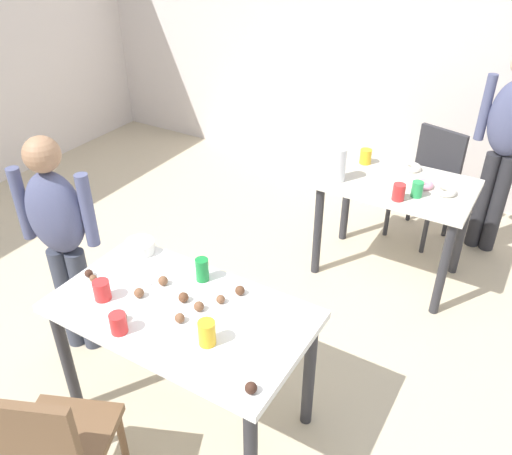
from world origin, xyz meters
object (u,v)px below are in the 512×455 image
at_px(dining_table_near, 182,326).
at_px(person_adult_far, 508,136).
at_px(pitcher_far, 338,164).
at_px(person_girl_near, 60,233).
at_px(chair_near_table, 52,446).
at_px(chair_far_table, 429,178).
at_px(soda_can, 202,270).
at_px(dining_table_far, 395,198).
at_px(mixing_bowl, 140,247).

distance_m(dining_table_near, person_adult_far, 2.69).
bearing_deg(dining_table_near, pitcher_far, 86.20).
bearing_deg(person_girl_near, pitcher_far, 56.05).
height_order(chair_near_table, chair_far_table, same).
bearing_deg(person_adult_far, chair_near_table, -109.56).
xyz_separation_m(person_girl_near, person_adult_far, (1.90, 2.38, 0.12)).
height_order(soda_can, pitcher_far, pitcher_far).
height_order(dining_table_far, person_girl_near, person_girl_near).
distance_m(chair_near_table, person_adult_far, 3.41).
relative_size(dining_table_near, person_girl_near, 0.88).
bearing_deg(person_girl_near, mixing_bowl, 20.85).
bearing_deg(pitcher_far, person_girl_near, -123.95).
xyz_separation_m(person_adult_far, pitcher_far, (-0.90, -0.90, -0.07)).
bearing_deg(mixing_bowl, person_girl_near, -159.15).
bearing_deg(chair_near_table, pitcher_far, 84.17).
distance_m(mixing_bowl, pitcher_far, 1.44).
distance_m(person_adult_far, soda_can, 2.48).
distance_m(dining_table_far, person_adult_far, 0.95).
xyz_separation_m(dining_table_near, pitcher_far, (0.10, 1.58, 0.22)).
height_order(chair_near_table, soda_can, soda_can).
bearing_deg(soda_can, pitcher_far, 83.89).
bearing_deg(dining_table_far, pitcher_far, -152.44).
relative_size(mixing_bowl, soda_can, 1.31).
xyz_separation_m(chair_near_table, chair_far_table, (0.67, 3.15, 0.00)).
height_order(chair_far_table, mixing_bowl, chair_far_table).
bearing_deg(pitcher_far, soda_can, -96.11).
height_order(chair_near_table, person_adult_far, person_adult_far).
bearing_deg(chair_near_table, dining_table_far, 76.51).
bearing_deg(person_girl_near, person_adult_far, 51.46).
bearing_deg(chair_far_table, person_adult_far, 4.40).
distance_m(chair_far_table, mixing_bowl, 2.42).
relative_size(dining_table_far, mixing_bowl, 6.25).
relative_size(dining_table_near, chair_near_table, 1.41).
height_order(dining_table_far, chair_near_table, chair_near_table).
height_order(person_girl_near, soda_can, person_girl_near).
bearing_deg(dining_table_near, dining_table_far, 75.22).
xyz_separation_m(soda_can, pitcher_far, (0.14, 1.34, 0.05)).
relative_size(mixing_bowl, pitcher_far, 0.69).
relative_size(chair_near_table, chair_far_table, 1.00).
relative_size(dining_table_near, pitcher_far, 5.30).
bearing_deg(pitcher_far, chair_near_table, -95.83).
distance_m(mixing_bowl, soda_can, 0.43).
xyz_separation_m(dining_table_far, chair_far_table, (0.07, 0.68, -0.13)).
xyz_separation_m(dining_table_near, mixing_bowl, (-0.47, 0.26, 0.14)).
bearing_deg(soda_can, mixing_bowl, 176.67).
xyz_separation_m(dining_table_near, chair_far_table, (0.54, 2.44, -0.15)).
relative_size(person_adult_far, mixing_bowl, 9.72).
height_order(person_girl_near, mixing_bowl, person_girl_near).
bearing_deg(dining_table_far, mixing_bowl, -121.82).
height_order(dining_table_far, mixing_bowl, mixing_bowl).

